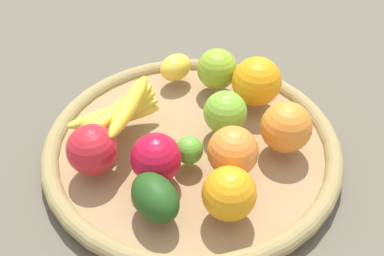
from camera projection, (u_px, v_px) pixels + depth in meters
ground_plane at (192, 153)px, 0.75m from camera, size 2.40×2.40×0.00m
basket at (192, 146)px, 0.73m from camera, size 0.47×0.47×0.04m
orange_0 at (257, 82)px, 0.76m from camera, size 0.11×0.11×0.08m
apple_2 at (217, 69)px, 0.80m from camera, size 0.09×0.09×0.07m
banana_bunch at (119, 111)px, 0.71m from camera, size 0.15×0.14×0.07m
orange_3 at (286, 127)px, 0.68m from camera, size 0.11×0.11×0.08m
apple_3 at (226, 113)px, 0.71m from camera, size 0.10×0.10×0.07m
orange_2 at (233, 152)px, 0.65m from camera, size 0.10×0.10×0.07m
apple_0 at (92, 149)px, 0.65m from camera, size 0.10×0.10×0.07m
avocado at (155, 197)px, 0.60m from camera, size 0.07×0.09×0.06m
lemon_0 at (176, 67)px, 0.83m from camera, size 0.08×0.07×0.05m
orange_1 at (229, 194)px, 0.59m from camera, size 0.10×0.10×0.07m
apple_1 at (156, 158)px, 0.64m from camera, size 0.09×0.09×0.07m
lime_0 at (189, 150)px, 0.67m from camera, size 0.06×0.06×0.04m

